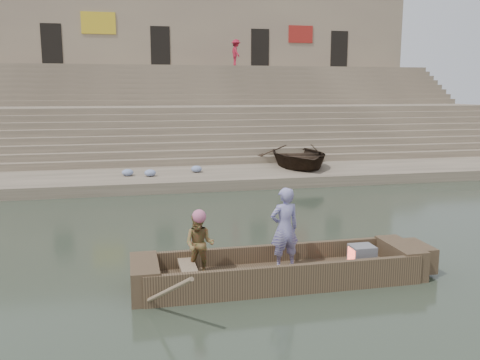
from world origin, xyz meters
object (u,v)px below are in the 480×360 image
object	(u,v)px
standing_man	(285,228)
television	(361,255)
rowing_man	(199,244)
main_rowboat	(280,277)
beached_rowboat	(298,155)
pedestrian	(236,53)

from	to	relation	value
standing_man	television	xyz separation A→B (m)	(1.55, -0.17, -0.60)
rowing_man	television	world-z (taller)	rowing_man
main_rowboat	beached_rowboat	size ratio (longest dim) A/B	1.08
television	pedestrian	distance (m)	25.56
standing_man	rowing_man	distance (m)	1.67
standing_man	television	bearing A→B (deg)	166.14
standing_man	rowing_man	xyz separation A→B (m)	(-1.66, -0.01, -0.21)
standing_man	beached_rowboat	size ratio (longest dim) A/B	0.35
rowing_man	television	size ratio (longest dim) A/B	2.59
main_rowboat	television	size ratio (longest dim) A/B	10.87
beached_rowboat	main_rowboat	bearing A→B (deg)	-106.01
beached_rowboat	pedestrian	distance (m)	13.99
standing_man	beached_rowboat	distance (m)	12.38
beached_rowboat	pedestrian	size ratio (longest dim) A/B	2.67
television	pedestrian	bearing A→B (deg)	83.61
standing_man	beached_rowboat	xyz separation A→B (m)	(4.28, 11.62, -0.14)
rowing_man	pedestrian	world-z (taller)	pedestrian
rowing_man	main_rowboat	bearing A→B (deg)	17.09
standing_man	television	distance (m)	1.67
television	beached_rowboat	bearing A→B (deg)	76.98
main_rowboat	pedestrian	distance (m)	25.87
standing_man	pedestrian	xyz separation A→B (m)	(4.33, 24.60, 5.05)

